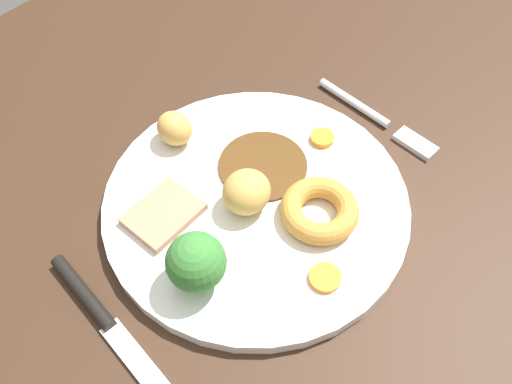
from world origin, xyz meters
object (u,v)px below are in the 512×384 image
yorkshire_pudding (320,210)px  fork (378,119)px  broccoli_floret (196,262)px  dinner_plate (256,203)px  meat_slice_main (163,214)px  carrot_coin_front (324,278)px  knife (105,320)px  roast_potato_right (247,192)px  carrot_coin_back (322,138)px  roast_potato_left (175,128)px

yorkshire_pudding → fork: size_ratio=0.47×
fork → broccoli_floret: bearing=-87.1°
dinner_plate → meat_slice_main: (7.01, -5.13, 1.10)cm
carrot_coin_front → knife: 18.56cm
dinner_plate → roast_potato_right: 2.86cm
carrot_coin_front → knife: (14.27, -11.80, -1.19)cm
yorkshire_pudding → carrot_coin_front: size_ratio=2.58×
carrot_coin_front → carrot_coin_back: carrot_coin_back is taller
yorkshire_pudding → knife: 20.70cm
roast_potato_right → fork: roast_potato_right is taller
dinner_plate → broccoli_floret: bearing=10.7°
dinner_plate → fork: (-17.21, 2.76, -0.31)cm
roast_potato_left → knife: roast_potato_left is taller
roast_potato_right → carrot_coin_back: roast_potato_right is taller
dinner_plate → knife: bearing=-6.4°
roast_potato_left → knife: size_ratio=0.21×
dinner_plate → meat_slice_main: meat_slice_main is taller
dinner_plate → carrot_coin_front: (2.70, 9.89, 0.95)cm
meat_slice_main → broccoli_floret: 7.79cm
knife → fork: bearing=89.0°
broccoli_floret → roast_potato_left: bearing=-127.6°
roast_potato_right → dinner_plate: bearing=169.0°
yorkshire_pudding → knife: yorkshire_pudding is taller
roast_potato_left → fork: roast_potato_left is taller
carrot_coin_front → fork: 21.19cm
carrot_coin_front → carrot_coin_back: size_ratio=1.15×
carrot_coin_back → knife: bearing=-4.9°
dinner_plate → roast_potato_right: bearing=-11.0°
meat_slice_main → knife: meat_slice_main is taller
roast_potato_left → carrot_coin_back: size_ratio=1.56×
roast_potato_right → knife: bearing=-6.1°
meat_slice_main → carrot_coin_back: 17.84cm
fork → knife: bearing=-92.8°
carrot_coin_front → yorkshire_pudding: bearing=-139.2°
yorkshire_pudding → broccoli_floret: bearing=-18.4°
roast_potato_right → broccoli_floret: 8.74cm
carrot_coin_back → roast_potato_right: bearing=-3.1°
knife → meat_slice_main: bearing=114.7°
roast_potato_left → carrot_coin_back: roast_potato_left is taller
dinner_plate → roast_potato_right: roast_potato_right is taller
dinner_plate → roast_potato_left: roast_potato_left is taller
dinner_plate → carrot_coin_front: size_ratio=10.36×
roast_potato_right → carrot_coin_front: bearing=80.8°
carrot_coin_front → broccoli_floret: broccoli_floret is taller
roast_potato_left → knife: bearing=27.7°
roast_potato_right → meat_slice_main: bearing=-39.6°
dinner_plate → meat_slice_main: bearing=-36.2°
dinner_plate → knife: size_ratio=1.56×
meat_slice_main → yorkshire_pudding: bearing=130.4°
meat_slice_main → knife: 10.55cm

